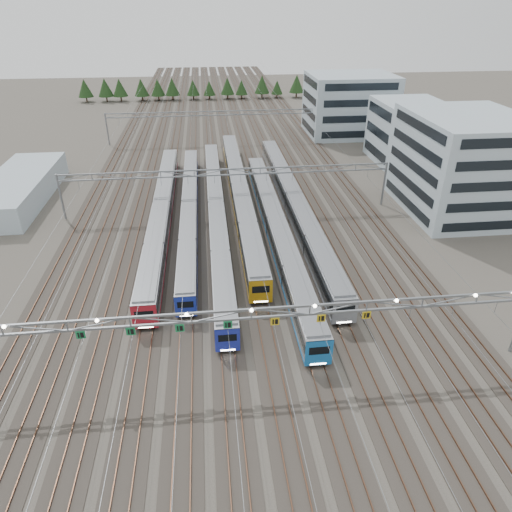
{
  "coord_description": "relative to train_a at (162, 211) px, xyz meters",
  "views": [
    {
      "loc": [
        -3.37,
        -34.34,
        33.28
      ],
      "look_at": [
        2.38,
        17.46,
        3.5
      ],
      "focal_mm": 32.0,
      "sensor_mm": 36.0,
      "label": 1
    }
  ],
  "objects": [
    {
      "name": "train_e",
      "position": [
        18.0,
        -7.92,
        0.0
      ],
      "size": [
        2.86,
        58.72,
        3.72
      ],
      "color": "black",
      "rests_on": "ground"
    },
    {
      "name": "depot_bldg_north",
      "position": [
        46.93,
        52.46,
        5.66
      ],
      "size": [
        22.0,
        18.0,
        15.55
      ],
      "primitive_type": "cube",
      "color": "#A7BEC8",
      "rests_on": "ground"
    },
    {
      "name": "gantry_far",
      "position": [
        11.25,
        48.27,
        4.28
      ],
      "size": [
        56.36,
        0.36,
        8.0
      ],
      "color": "gray",
      "rests_on": "ground"
    },
    {
      "name": "ground",
      "position": [
        11.25,
        -36.73,
        -2.11
      ],
      "size": [
        400.0,
        400.0,
        0.0
      ],
      "primitive_type": "plane",
      "color": "#47423A",
      "rests_on": "ground"
    },
    {
      "name": "treeline",
      "position": [
        4.05,
        104.97,
        2.12
      ],
      "size": [
        81.2,
        5.6,
        7.02
      ],
      "color": "#332114",
      "rests_on": "ground"
    },
    {
      "name": "gantry_near",
      "position": [
        11.2,
        -36.85,
        4.98
      ],
      "size": [
        56.36,
        0.61,
        8.08
      ],
      "color": "gray",
      "rests_on": "ground"
    },
    {
      "name": "train_f",
      "position": [
        22.5,
        1.34,
        0.06
      ],
      "size": [
        2.94,
        64.6,
        3.84
      ],
      "color": "black",
      "rests_on": "ground"
    },
    {
      "name": "train_c",
      "position": [
        9.0,
        -0.4,
        -0.13
      ],
      "size": [
        2.66,
        67.48,
        3.46
      ],
      "color": "black",
      "rests_on": "ground"
    },
    {
      "name": "train_a",
      "position": [
        0.0,
        0.0,
        0.0
      ],
      "size": [
        2.86,
        58.72,
        3.72
      ],
      "color": "black",
      "rests_on": "ground"
    },
    {
      "name": "track_bed",
      "position": [
        11.25,
        63.27,
        -0.62
      ],
      "size": [
        54.0,
        260.0,
        5.42
      ],
      "color": "#2D2823",
      "rests_on": "ground"
    },
    {
      "name": "gantry_mid",
      "position": [
        11.25,
        3.27,
        4.28
      ],
      "size": [
        56.36,
        0.36,
        8.0
      ],
      "color": "gray",
      "rests_on": "ground"
    },
    {
      "name": "depot_bldg_mid",
      "position": [
        53.15,
        27.5,
        4.57
      ],
      "size": [
        14.0,
        16.0,
        13.36
      ],
      "primitive_type": "cube",
      "color": "#A7BEC8",
      "rests_on": "ground"
    },
    {
      "name": "train_b",
      "position": [
        4.5,
        1.04,
        -0.2
      ],
      "size": [
        2.56,
        57.3,
        3.32
      ],
      "color": "black",
      "rests_on": "ground"
    },
    {
      "name": "depot_bldg_south",
      "position": [
        51.48,
        0.23,
        6.12
      ],
      "size": [
        18.0,
        22.0,
        16.47
      ],
      "primitive_type": "cube",
      "color": "#A7BEC8",
      "rests_on": "ground"
    },
    {
      "name": "west_shed",
      "position": [
        -27.04,
        12.86,
        0.14
      ],
      "size": [
        10.0,
        30.0,
        4.5
      ],
      "primitive_type": "cube",
      "color": "#A7BEC8",
      "rests_on": "ground"
    },
    {
      "name": "train_d",
      "position": [
        13.5,
        6.83,
        0.04
      ],
      "size": [
        2.92,
        65.42,
        3.8
      ],
      "color": "black",
      "rests_on": "ground"
    }
  ]
}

